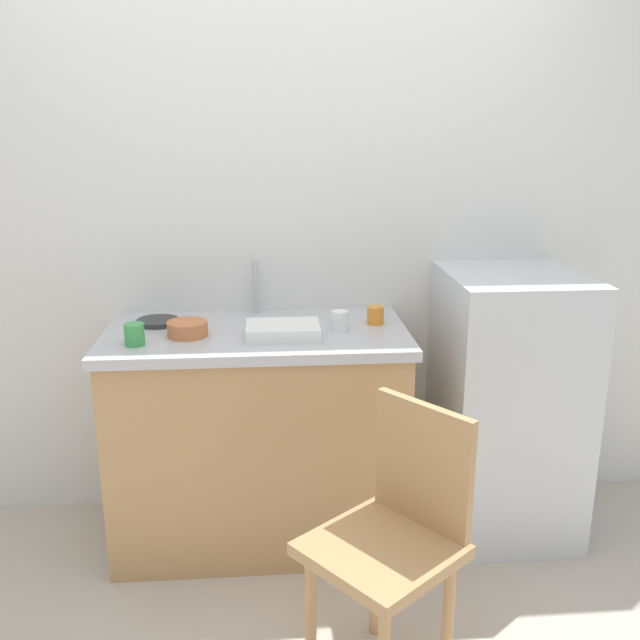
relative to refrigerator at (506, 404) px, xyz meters
name	(u,v)px	position (x,y,z in m)	size (l,w,h in m)	color
ground_plane	(292,638)	(-0.94, -0.65, -0.56)	(8.00, 8.00, 0.00)	#BCB2A3
back_wall	(279,233)	(-0.94, 0.35, 0.68)	(4.80, 0.10, 2.49)	silver
cabinet_base	(259,440)	(-1.04, 0.00, -0.12)	(1.16, 0.60, 0.87)	tan
countertop	(256,335)	(-1.04, 0.00, 0.33)	(1.20, 0.64, 0.04)	#B7B7BC
faucet	(255,287)	(-1.05, 0.25, 0.47)	(0.02, 0.02, 0.23)	#B7B7BC
refrigerator	(506,404)	(0.00, 0.00, 0.00)	(0.55, 0.59, 1.12)	silver
chair	(395,534)	(-0.63, -0.82, -0.06)	(0.56, 0.56, 0.89)	tan
dish_tray	(282,330)	(-0.94, -0.10, 0.38)	(0.28, 0.20, 0.05)	white
terracotta_bowl	(187,329)	(-1.30, -0.06, 0.38)	(0.16, 0.16, 0.06)	#C67042
hotplate	(158,322)	(-1.44, 0.12, 0.36)	(0.17, 0.17, 0.02)	#2D2D2D
cup_white	(340,321)	(-0.71, -0.04, 0.39)	(0.07, 0.07, 0.08)	white
cup_orange	(375,315)	(-0.56, 0.05, 0.39)	(0.07, 0.07, 0.07)	orange
cup_green	(134,334)	(-1.49, -0.16, 0.39)	(0.07, 0.07, 0.08)	green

